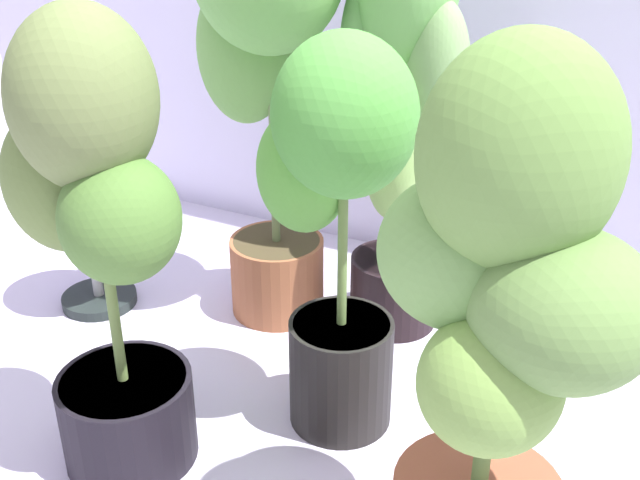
{
  "coord_description": "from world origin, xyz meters",
  "views": [
    {
      "loc": [
        0.53,
        -0.97,
        1.0
      ],
      "look_at": [
        -0.05,
        0.16,
        0.36
      ],
      "focal_mm": 43.41,
      "sensor_mm": 36.0,
      "label": 1
    }
  ],
  "objects_px": {
    "potted_plant_back_left": "(264,40)",
    "floor_fan": "(86,207)",
    "potted_plant_front_left": "(97,225)",
    "potted_plant_front_right": "(503,314)",
    "potted_plant_back_center": "(402,81)",
    "potted_plant_center": "(335,208)"
  },
  "relations": [
    {
      "from": "potted_plant_back_left",
      "to": "potted_plant_front_right",
      "type": "bearing_deg",
      "value": -38.3
    },
    {
      "from": "potted_plant_front_left",
      "to": "potted_plant_back_center",
      "type": "xyz_separation_m",
      "value": [
        0.26,
        0.63,
        0.11
      ]
    },
    {
      "from": "potted_plant_front_right",
      "to": "potted_plant_center",
      "type": "bearing_deg",
      "value": 147.25
    },
    {
      "from": "potted_plant_front_left",
      "to": "potted_plant_center",
      "type": "bearing_deg",
      "value": 42.9
    },
    {
      "from": "potted_plant_front_left",
      "to": "potted_plant_front_right",
      "type": "bearing_deg",
      "value": 3.82
    },
    {
      "from": "potted_plant_front_right",
      "to": "potted_plant_back_left",
      "type": "relative_size",
      "value": 0.84
    },
    {
      "from": "potted_plant_front_right",
      "to": "floor_fan",
      "type": "xyz_separation_m",
      "value": [
        -1.05,
        0.34,
        -0.2
      ]
    },
    {
      "from": "potted_plant_back_left",
      "to": "potted_plant_center",
      "type": "relative_size",
      "value": 1.31
    },
    {
      "from": "floor_fan",
      "to": "potted_plant_back_center",
      "type": "bearing_deg",
      "value": -45.65
    },
    {
      "from": "potted_plant_back_center",
      "to": "floor_fan",
      "type": "bearing_deg",
      "value": -159.49
    },
    {
      "from": "potted_plant_back_center",
      "to": "potted_plant_back_left",
      "type": "bearing_deg",
      "value": -167.09
    },
    {
      "from": "potted_plant_front_left",
      "to": "floor_fan",
      "type": "xyz_separation_m",
      "value": [
        -0.41,
        0.38,
        -0.21
      ]
    },
    {
      "from": "potted_plant_back_center",
      "to": "potted_plant_center",
      "type": "xyz_separation_m",
      "value": [
        0.03,
        -0.36,
        -0.13
      ]
    },
    {
      "from": "potted_plant_center",
      "to": "potted_plant_back_center",
      "type": "bearing_deg",
      "value": 94.4
    },
    {
      "from": "potted_plant_front_right",
      "to": "potted_plant_back_left",
      "type": "bearing_deg",
      "value": 141.7
    },
    {
      "from": "potted_plant_front_left",
      "to": "potted_plant_back_left",
      "type": "bearing_deg",
      "value": 92.24
    },
    {
      "from": "potted_plant_center",
      "to": "floor_fan",
      "type": "height_order",
      "value": "potted_plant_center"
    },
    {
      "from": "potted_plant_back_center",
      "to": "potted_plant_center",
      "type": "height_order",
      "value": "potted_plant_back_center"
    },
    {
      "from": "floor_fan",
      "to": "potted_plant_back_left",
      "type": "bearing_deg",
      "value": -40.47
    },
    {
      "from": "potted_plant_back_left",
      "to": "potted_plant_front_left",
      "type": "height_order",
      "value": "potted_plant_back_left"
    },
    {
      "from": "potted_plant_back_left",
      "to": "floor_fan",
      "type": "xyz_separation_m",
      "value": [
        -0.39,
        -0.19,
        -0.39
      ]
    },
    {
      "from": "potted_plant_front_left",
      "to": "floor_fan",
      "type": "relative_size",
      "value": 2.06
    }
  ]
}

